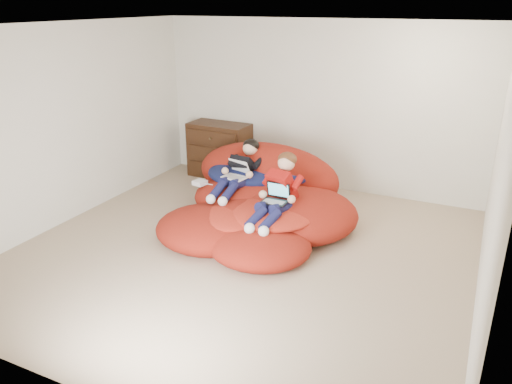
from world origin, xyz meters
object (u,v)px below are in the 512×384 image
at_px(dresser, 219,150).
at_px(laptop_white, 237,172).
at_px(older_boy, 240,168).
at_px(younger_boy, 278,189).
at_px(laptop_black, 276,197).
at_px(beanbag_pile, 261,202).

distance_m(dresser, laptop_white, 1.69).
relative_size(older_boy, younger_boy, 1.10).
bearing_deg(younger_boy, dresser, 135.96).
bearing_deg(older_boy, laptop_black, -36.03).
bearing_deg(younger_boy, laptop_white, 153.55).
relative_size(dresser, laptop_black, 3.35).
relative_size(dresser, younger_boy, 0.96).
bearing_deg(laptop_white, beanbag_pile, -1.31).
distance_m(older_boy, laptop_black, 0.94).
distance_m(beanbag_pile, laptop_black, 0.65).
bearing_deg(laptop_white, older_boy, 90.00).
height_order(beanbag_pile, laptop_black, beanbag_pile).
bearing_deg(younger_boy, older_boy, 147.33).
relative_size(dresser, laptop_white, 2.74).
relative_size(younger_boy, laptop_white, 2.87).
distance_m(dresser, older_boy, 1.61).
relative_size(older_boy, laptop_white, 3.15).
distance_m(younger_boy, laptop_white, 0.84).
bearing_deg(older_boy, laptop_white, -90.00).
xyz_separation_m(dresser, laptop_black, (1.77, -1.78, 0.12)).
bearing_deg(beanbag_pile, younger_boy, -43.05).
height_order(dresser, beanbag_pile, dresser).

